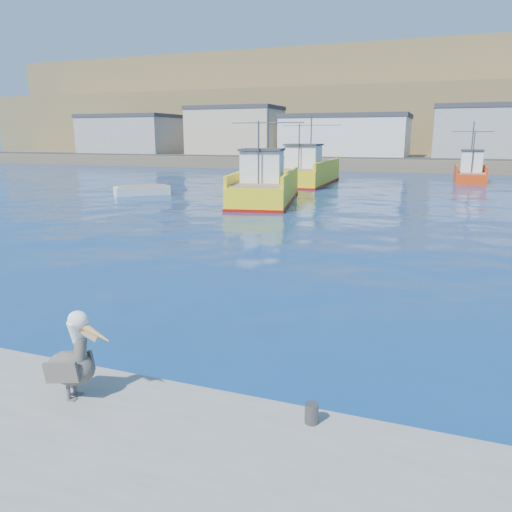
{
  "coord_description": "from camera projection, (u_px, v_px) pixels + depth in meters",
  "views": [
    {
      "loc": [
        4.51,
        -9.64,
        4.49
      ],
      "look_at": [
        -0.46,
        3.53,
        1.1
      ],
      "focal_mm": 35.0,
      "sensor_mm": 36.0,
      "label": 1
    }
  ],
  "objects": [
    {
      "name": "ground",
      "position": [
        220.0,
        338.0,
        11.37
      ],
      "size": [
        260.0,
        260.0,
        0.0
      ],
      "primitive_type": "plane",
      "color": "navy",
      "rests_on": "ground"
    },
    {
      "name": "dock_bollards",
      "position": [
        165.0,
        385.0,
        7.92
      ],
      "size": [
        36.2,
        0.2,
        0.3
      ],
      "color": "#4C4C4C",
      "rests_on": "dock"
    },
    {
      "name": "far_shore",
      "position": [
        429.0,
        115.0,
        108.62
      ],
      "size": [
        200.0,
        81.0,
        24.0
      ],
      "color": "brown",
      "rests_on": "ground"
    },
    {
      "name": "trawler_yellow_a",
      "position": [
        265.0,
        187.0,
        34.98
      ],
      "size": [
        5.94,
        11.79,
        6.51
      ],
      "color": "yellow",
      "rests_on": "ground"
    },
    {
      "name": "trawler_yellow_b",
      "position": [
        307.0,
        173.0,
        48.13
      ],
      "size": [
        5.77,
        12.29,
        6.63
      ],
      "color": "yellow",
      "rests_on": "ground"
    },
    {
      "name": "boat_orange",
      "position": [
        470.0,
        172.0,
        50.28
      ],
      "size": [
        3.91,
        7.49,
        5.97
      ],
      "color": "red",
      "rests_on": "ground"
    },
    {
      "name": "skiff_left",
      "position": [
        142.0,
        191.0,
        39.15
      ],
      "size": [
        3.97,
        4.02,
        0.91
      ],
      "color": "silver",
      "rests_on": "ground"
    },
    {
      "name": "pelican",
      "position": [
        73.0,
        361.0,
        7.68
      ],
      "size": [
        1.18,
        0.57,
        1.45
      ],
      "color": "#595451",
      "rests_on": "dock"
    }
  ]
}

